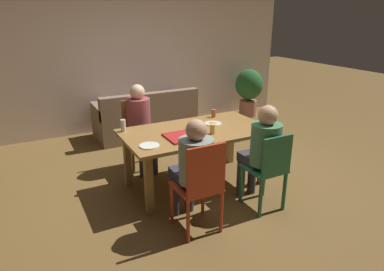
{
  "coord_description": "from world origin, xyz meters",
  "views": [
    {
      "loc": [
        -1.88,
        -3.5,
        2.1
      ],
      "look_at": [
        0.0,
        0.1,
        0.63
      ],
      "focal_mm": 32.07,
      "sensor_mm": 36.0,
      "label": 1
    }
  ],
  "objects": [
    {
      "name": "ground_plane",
      "position": [
        0.0,
        0.0,
        0.0
      ],
      "size": [
        20.0,
        20.0,
        0.0
      ],
      "primitive_type": "plane",
      "color": "brown"
    },
    {
      "name": "chair_1",
      "position": [
        -0.45,
        0.91,
        0.53
      ],
      "size": [
        0.38,
        0.39,
        0.95
      ],
      "color": "#9C6A30",
      "rests_on": "ground"
    },
    {
      "name": "drinking_glass_2",
      "position": [
        0.77,
        -0.42,
        0.79
      ],
      "size": [
        0.06,
        0.06,
        0.11
      ],
      "primitive_type": "cylinder",
      "color": "silver",
      "rests_on": "dining_table"
    },
    {
      "name": "drinking_glass_0",
      "position": [
        0.11,
        -0.21,
        0.8
      ],
      "size": [
        0.07,
        0.07,
        0.12
      ],
      "primitive_type": "cylinder",
      "color": "#DBC161",
      "rests_on": "dining_table"
    },
    {
      "name": "person_0",
      "position": [
        0.42,
        -0.76,
        0.7
      ],
      "size": [
        0.33,
        0.51,
        1.19
      ],
      "color": "#36343B",
      "rests_on": "ground"
    },
    {
      "name": "couch",
      "position": [
        0.1,
        2.08,
        0.3
      ],
      "size": [
        1.73,
        0.83,
        0.83
      ],
      "color": "#876F5A",
      "rests_on": "ground"
    },
    {
      "name": "person_1",
      "position": [
        -0.45,
        0.76,
        0.7
      ],
      "size": [
        0.32,
        0.53,
        1.19
      ],
      "color": "#3A444C",
      "rests_on": "ground"
    },
    {
      "name": "dining_table",
      "position": [
        0.0,
        0.0,
        0.64
      ],
      "size": [
        1.79,
        0.99,
        0.74
      ],
      "color": "olive",
      "rests_on": "ground"
    },
    {
      "name": "chair_2",
      "position": [
        -0.45,
        -0.94,
        0.55
      ],
      "size": [
        0.42,
        0.43,
        0.97
      ],
      "color": "#AD371B",
      "rests_on": "ground"
    },
    {
      "name": "drinking_glass_3",
      "position": [
        -0.8,
        0.36,
        0.81
      ],
      "size": [
        0.06,
        0.06,
        0.15
      ],
      "primitive_type": "cylinder",
      "color": "silver",
      "rests_on": "dining_table"
    },
    {
      "name": "potted_plant",
      "position": [
        2.46,
        2.22,
        0.59
      ],
      "size": [
        0.57,
        0.57,
        0.99
      ],
      "color": "#AD6F5B",
      "rests_on": "ground"
    },
    {
      "name": "plate_1",
      "position": [
        0.31,
        0.11,
        0.75
      ],
      "size": [
        0.22,
        0.22,
        0.03
      ],
      "color": "white",
      "rests_on": "dining_table"
    },
    {
      "name": "back_wall",
      "position": [
        0.0,
        2.73,
        1.41
      ],
      "size": [
        6.68,
        0.12,
        2.82
      ],
      "primitive_type": "cube",
      "color": "silver",
      "rests_on": "ground"
    },
    {
      "name": "drinking_glass_1",
      "position": [
        0.48,
        0.37,
        0.79
      ],
      "size": [
        0.06,
        0.06,
        0.11
      ],
      "primitive_type": "cylinder",
      "color": "#B85329",
      "rests_on": "dining_table"
    },
    {
      "name": "plate_0",
      "position": [
        -0.7,
        -0.24,
        0.74
      ],
      "size": [
        0.22,
        0.22,
        0.01
      ],
      "color": "white",
      "rests_on": "dining_table"
    },
    {
      "name": "person_2",
      "position": [
        -0.45,
        -0.78,
        0.69
      ],
      "size": [
        0.34,
        0.54,
        1.16
      ],
      "color": "#343247",
      "rests_on": "ground"
    },
    {
      "name": "chair_0",
      "position": [
        0.42,
        -0.9,
        0.49
      ],
      "size": [
        0.39,
        0.42,
        0.91
      ],
      "color": "#276641",
      "rests_on": "ground"
    },
    {
      "name": "pizza_box_0",
      "position": [
        -0.26,
        -0.16,
        0.75
      ],
      "size": [
        0.38,
        0.38,
        0.02
      ],
      "color": "#AD2120",
      "rests_on": "dining_table"
    }
  ]
}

